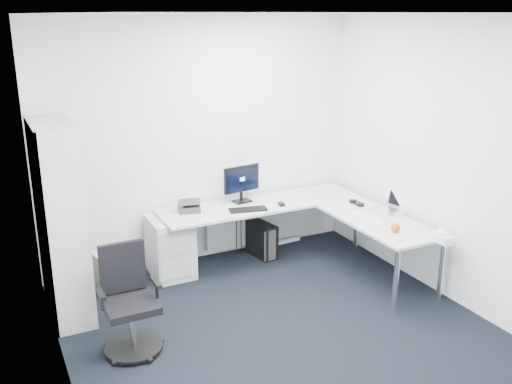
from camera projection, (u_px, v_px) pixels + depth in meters
name	position (u px, v px, depth m)	size (l,w,h in m)	color
ground	(295.00, 344.00, 4.86)	(4.20, 4.20, 0.00)	black
ceiling	(302.00, 13.00, 4.06)	(4.20, 4.20, 0.00)	white
wall_back	(202.00, 142.00, 6.26)	(3.60, 0.02, 2.70)	white
wall_left	(58.00, 231.00, 3.70)	(0.02, 4.20, 2.70)	white
wall_right	(468.00, 168.00, 5.22)	(0.02, 4.20, 2.70)	white
l_desk	(275.00, 241.00, 6.19)	(2.32, 1.30, 0.68)	#B2B4B5
drawer_pedestal	(170.00, 246.00, 6.09)	(0.42, 0.52, 0.65)	#B2B4B5
bookshelf	(61.00, 221.00, 5.15)	(0.35, 0.91, 1.82)	#B5B7B7
task_chair	(130.00, 303.00, 4.63)	(0.51, 0.51, 0.90)	black
black_pc_tower	(262.00, 240.00, 6.60)	(0.18, 0.41, 0.40)	black
beige_pc_tower	(106.00, 272.00, 5.80)	(0.17, 0.39, 0.37)	#BFB5A2
power_strip	(287.00, 241.00, 7.04)	(0.34, 0.06, 0.04)	silver
monitor	(242.00, 184.00, 6.34)	(0.45, 0.14, 0.43)	black
black_keyboard	(248.00, 210.00, 6.13)	(0.41, 0.14, 0.02)	black
mouse	(281.00, 204.00, 6.28)	(0.06, 0.09, 0.03)	black
desk_phone	(189.00, 204.00, 6.09)	(0.22, 0.22, 0.15)	#2F2F32
laptop	(389.00, 201.00, 6.05)	(0.33, 0.32, 0.24)	silver
white_keyboard	(367.00, 218.00, 5.89)	(0.12, 0.44, 0.01)	silver
headphones	(357.00, 202.00, 6.32)	(0.12, 0.19, 0.05)	black
orange_fruit	(396.00, 228.00, 5.51)	(0.09, 0.09, 0.09)	#D55613
tissue_box	(442.00, 238.00, 5.27)	(0.11, 0.21, 0.07)	silver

